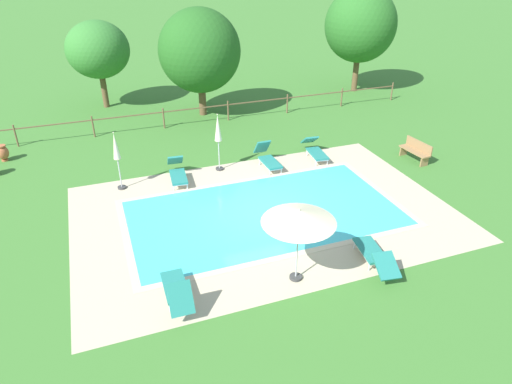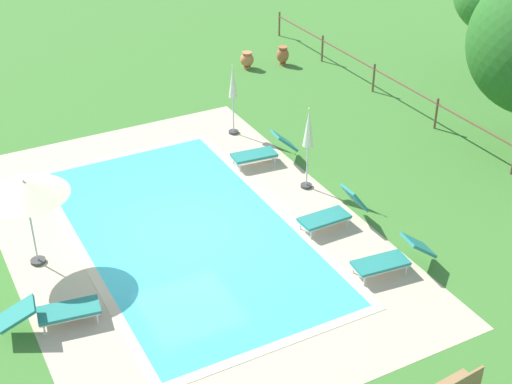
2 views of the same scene
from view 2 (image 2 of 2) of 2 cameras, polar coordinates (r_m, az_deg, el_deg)
ground_plane at (r=18.85m, az=-5.46°, el=-3.10°), size 160.00×160.00×0.00m
pool_deck_paving at (r=18.85m, az=-5.46°, el=-3.09°), size 12.88×8.62×0.01m
swimming_pool_water at (r=18.85m, az=-5.46°, el=-3.08°), size 9.21×4.95×0.01m
pool_coping_rim at (r=18.85m, az=-5.46°, el=-3.07°), size 9.69×5.43×0.01m
sun_lounger_north_near_steps at (r=18.90m, az=5.97°, el=-1.59°), size 0.63×1.85×1.00m
sun_lounger_north_mid at (r=16.31m, az=-15.33°, el=-8.90°), size 0.91×2.14×0.72m
sun_lounger_north_far at (r=21.74m, az=0.54°, el=3.17°), size 0.78×2.00×0.89m
sun_lounger_north_end at (r=21.07m, az=-18.16°, el=0.58°), size 0.64×1.86×1.00m
sun_lounger_south_near_corner at (r=17.50m, az=10.42°, el=-5.05°), size 0.81×2.06×0.83m
patio_umbrella_open_foreground at (r=17.38m, az=-17.42°, el=0.24°), size 2.00×2.00×2.28m
patio_umbrella_closed_row_west at (r=23.02m, az=-1.79°, el=8.03°), size 0.32×0.32×2.31m
patio_umbrella_closed_row_mid_west at (r=19.93m, az=4.06°, el=4.52°), size 0.32×0.32×2.42m
terracotta_urn_near_fence at (r=29.04m, az=2.07°, el=10.53°), size 0.48×0.48×0.72m
terracotta_urn_by_tree at (r=28.67m, az=-0.70°, el=10.19°), size 0.52×0.52×0.64m
perimeter_fence at (r=23.27m, az=16.46°, el=4.67°), size 23.84×0.08×1.05m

